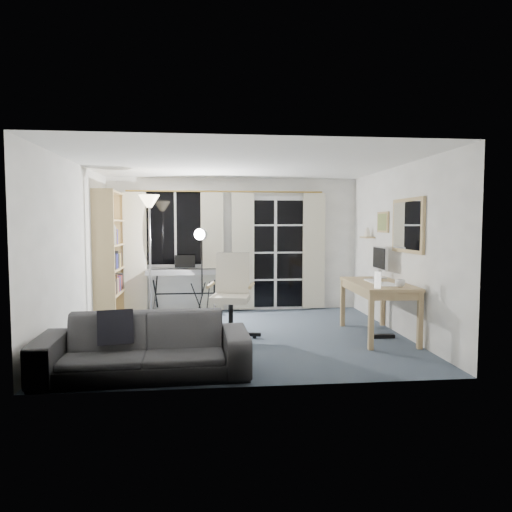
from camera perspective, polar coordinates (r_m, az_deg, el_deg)
The scene contains 17 objects.
floor at distance 6.50m, azimuth -1.72°, elevation -10.06°, with size 4.50×4.00×0.02m, color #3B4857.
window at distance 8.28m, azimuth -10.02°, elevation 3.46°, with size 1.20×0.08×1.40m.
french_door at distance 8.37m, azimuth 2.41°, elevation 0.27°, with size 1.32×0.09×2.11m.
curtains at distance 8.19m, azimuth -3.65°, elevation 0.67°, with size 3.60×0.07×2.13m.
bookshelf at distance 7.87m, azimuth -18.13°, elevation -0.31°, with size 0.35×0.99×2.12m.
torchiere_lamp at distance 7.29m, azimuth -13.18°, elevation 4.34°, with size 0.35×0.35×2.02m.
keyboard_piano at distance 8.04m, azimuth -8.88°, elevation -2.06°, with size 1.33×0.65×0.96m.
studio_light at distance 7.70m, azimuth -6.90°, elevation 1.44°, with size 0.34×0.34×1.53m.
office_chair at distance 6.43m, azimuth -3.01°, elevation -3.90°, with size 0.80×0.80×1.17m.
desk at distance 6.58m, azimuth 14.99°, elevation -4.01°, with size 0.75×1.44×0.76m.
monitor at distance 7.03m, azimuth 15.24°, elevation -0.37°, with size 0.19×0.55×0.48m.
desk_clutter at distance 6.36m, azimuth 15.14°, elevation -4.93°, with size 0.46×0.86×0.96m.
mug at distance 6.14m, azimuth 17.56°, elevation -3.15°, with size 0.12×0.10×0.12m, color silver.
wall_mirror at distance 6.51m, azimuth 18.42°, elevation 3.63°, with size 0.04×0.94×0.74m.
framed_print at distance 7.35m, azimuth 15.58°, elevation 4.10°, with size 0.03×0.42×0.32m.
wall_shelf at distance 7.79m, azimuth 13.74°, elevation 2.70°, with size 0.16×0.30×0.18m.
sofa at distance 4.92m, azimuth -13.79°, elevation -9.61°, with size 2.17×0.71×0.84m.
Camera 1 is at (-0.45, -6.29, 1.57)m, focal length 32.00 mm.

